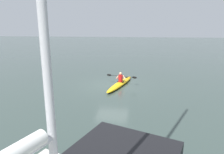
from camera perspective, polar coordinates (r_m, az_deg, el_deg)
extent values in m
plane|color=#384742|center=(15.41, 0.01, -2.44)|extent=(160.00, 160.00, 0.00)
ellipsoid|color=#EAB214|center=(15.38, 2.36, -1.90)|extent=(1.79, 4.90, 0.30)
torus|color=black|center=(15.43, 2.49, -1.35)|extent=(0.67, 0.67, 0.04)
cylinder|color=black|center=(16.68, 4.16, -0.17)|extent=(0.18, 0.18, 0.02)
cylinder|color=red|center=(15.32, 2.43, -0.38)|extent=(0.34, 0.34, 0.52)
sphere|color=tan|center=(15.23, 2.45, 0.97)|extent=(0.21, 0.21, 0.21)
cylinder|color=black|center=(15.47, 2.70, 0.23)|extent=(2.02, 0.54, 0.03)
ellipsoid|color=black|center=(15.85, -0.81, 0.58)|extent=(0.40, 0.14, 0.17)
ellipsoid|color=black|center=(15.15, 6.38, -0.14)|extent=(0.40, 0.14, 0.17)
cylinder|color=tan|center=(15.46, 1.62, 0.02)|extent=(0.30, 0.18, 0.34)
cylinder|color=tan|center=(15.28, 3.48, -0.17)|extent=(0.26, 0.24, 0.34)
cone|color=black|center=(7.09, 8.59, -18.00)|extent=(1.39, 1.23, 1.16)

